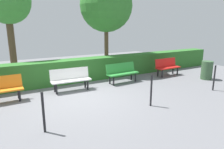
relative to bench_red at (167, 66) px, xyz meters
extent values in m
plane|color=slate|center=(4.96, 0.84, -0.48)|extent=(19.65, 19.65, 0.00)
cube|color=red|center=(0.00, 0.07, -0.06)|extent=(1.37, 0.44, 0.05)
cube|color=red|center=(0.00, -0.12, 0.17)|extent=(1.37, 0.14, 0.42)
cylinder|color=black|center=(-0.54, 0.21, -0.28)|extent=(0.07, 0.07, 0.39)
cylinder|color=black|center=(-0.53, -0.09, -0.28)|extent=(0.07, 0.07, 0.39)
cylinder|color=black|center=(0.53, 0.23, -0.28)|extent=(0.07, 0.07, 0.39)
cylinder|color=black|center=(0.53, -0.07, -0.28)|extent=(0.07, 0.07, 0.39)
cube|color=#2D8C38|center=(2.68, 0.03, -0.06)|extent=(1.50, 0.49, 0.05)
cube|color=#2D8C38|center=(2.69, -0.16, 0.17)|extent=(1.49, 0.20, 0.42)
cylinder|color=black|center=(2.08, 0.16, -0.28)|extent=(0.07, 0.07, 0.39)
cylinder|color=black|center=(2.10, -0.14, -0.28)|extent=(0.07, 0.07, 0.39)
cylinder|color=black|center=(3.27, 0.21, -0.28)|extent=(0.07, 0.07, 0.39)
cylinder|color=black|center=(3.28, -0.09, -0.28)|extent=(0.07, 0.07, 0.39)
cube|color=white|center=(5.04, 0.01, -0.06)|extent=(1.54, 0.50, 0.05)
cube|color=white|center=(5.03, -0.18, 0.17)|extent=(1.52, 0.17, 0.42)
cylinder|color=black|center=(4.44, 0.19, -0.28)|extent=(0.07, 0.07, 0.39)
cylinder|color=black|center=(4.43, -0.11, -0.28)|extent=(0.07, 0.07, 0.39)
cylinder|color=black|center=(5.66, 0.13, -0.28)|extent=(0.07, 0.07, 0.39)
cylinder|color=black|center=(5.65, -0.17, -0.28)|extent=(0.07, 0.07, 0.39)
cube|color=orange|center=(7.45, 0.09, -0.06)|extent=(1.36, 0.43, 0.05)
cube|color=orange|center=(7.45, -0.10, 0.17)|extent=(1.36, 0.15, 0.42)
cylinder|color=black|center=(6.92, 0.23, -0.28)|extent=(0.07, 0.07, 0.39)
cylinder|color=black|center=(6.92, -0.07, -0.28)|extent=(0.07, 0.07, 0.39)
cube|color=#2D6B28|center=(3.84, -1.23, 0.03)|extent=(15.65, 0.74, 1.02)
cylinder|color=brown|center=(2.15, -2.47, 0.86)|extent=(0.22, 0.22, 2.68)
sphere|color=#337A2D|center=(2.15, -2.47, 3.03)|extent=(2.76, 2.76, 2.76)
cylinder|color=brown|center=(6.72, -3.41, 1.00)|extent=(0.31, 0.31, 2.95)
sphere|color=#3D8C38|center=(6.72, -3.41, 3.10)|extent=(2.09, 2.09, 2.09)
cylinder|color=black|center=(0.22, 2.73, 0.02)|extent=(0.06, 0.06, 1.00)
cylinder|color=black|center=(3.39, 2.73, 0.02)|extent=(0.06, 0.06, 1.00)
cylinder|color=black|center=(6.65, 2.73, 0.02)|extent=(0.06, 0.06, 1.00)
cylinder|color=#385938|center=(-1.09, 1.48, -0.05)|extent=(0.51, 0.51, 0.86)
camera|label=1|loc=(7.46, 7.34, 1.99)|focal=32.60mm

